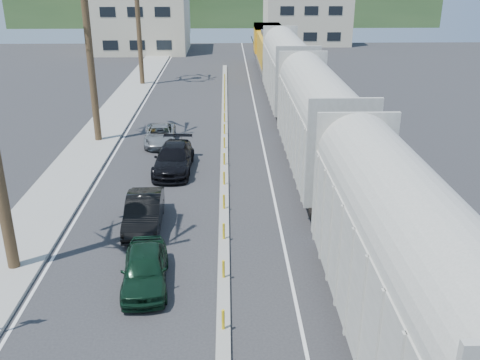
% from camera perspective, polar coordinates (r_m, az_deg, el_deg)
% --- Properties ---
extents(sidewalk, '(3.00, 90.00, 0.15)m').
position_cam_1_polar(sidewalk, '(39.40, -14.18, 5.44)').
color(sidewalk, gray).
rests_on(sidewalk, ground).
extents(rails, '(1.56, 100.00, 0.06)m').
position_cam_1_polar(rails, '(41.61, 5.29, 6.81)').
color(rails, black).
rests_on(rails, ground).
extents(median, '(0.45, 60.00, 0.85)m').
position_cam_1_polar(median, '(33.62, -1.68, 3.31)').
color(median, gray).
rests_on(median, ground).
extents(lane_markings, '(9.42, 90.00, 0.01)m').
position_cam_1_polar(lane_markings, '(38.52, -4.88, 5.55)').
color(lane_markings, silver).
rests_on(lane_markings, ground).
extents(freight_train, '(3.00, 60.94, 5.85)m').
position_cam_1_polar(freight_train, '(34.44, 6.71, 8.51)').
color(freight_train, '#A4A396').
rests_on(freight_train, ground).
extents(buildings, '(38.00, 27.00, 10.00)m').
position_cam_1_polar(buildings, '(84.06, -6.23, 17.40)').
color(buildings, beige).
rests_on(buildings, ground).
extents(car_lead, '(2.31, 4.28, 1.36)m').
position_cam_1_polar(car_lead, '(19.79, -10.11, -9.25)').
color(car_lead, black).
rests_on(car_lead, ground).
extents(car_second, '(1.87, 4.47, 1.43)m').
position_cam_1_polar(car_second, '(23.95, -10.21, -3.37)').
color(car_second, black).
rests_on(car_second, ground).
extents(car_third, '(2.33, 5.13, 1.46)m').
position_cam_1_polar(car_third, '(30.27, -7.08, 2.30)').
color(car_third, black).
rests_on(car_third, ground).
extents(car_rear, '(2.55, 4.51, 1.18)m').
position_cam_1_polar(car_rear, '(35.17, -8.51, 4.78)').
color(car_rear, gray).
rests_on(car_rear, ground).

